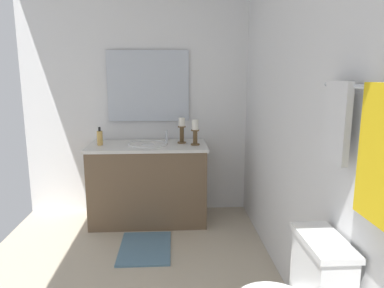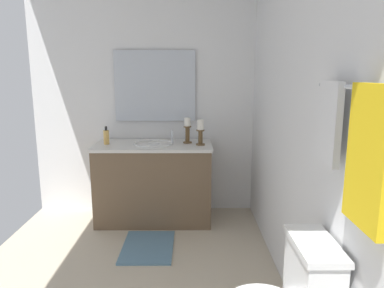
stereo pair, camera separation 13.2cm
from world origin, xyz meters
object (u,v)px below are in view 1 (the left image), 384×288
Objects in this scene: vanity_cabinet at (149,183)px; bath_mat at (145,248)px; mirror at (148,86)px; candle_holder_tall at (195,132)px; candle_holder_short at (182,130)px; towel_bar at (366,87)px; towel_near_vanity at (337,122)px; soap_bottle at (100,138)px; towel_center at (382,155)px; sink_basin at (148,148)px.

bath_mat is (0.62, 0.00, -0.40)m from vanity_cabinet.
mirror is 3.37× the size of candle_holder_tall.
vanity_cabinet is 0.64m from candle_holder_short.
towel_bar is 1.96× the size of towel_near_vanity.
towel_near_vanity reaches higher than soap_bottle.
towel_near_vanity is at bearing 15.50° from candle_holder_tall.
towel_near_vanity is (1.92, 1.46, 0.40)m from soap_bottle.
mirror is 0.60m from candle_holder_short.
candle_holder_short reaches higher than bath_mat.
towel_near_vanity is at bearing 24.21° from mirror.
candle_holder_short is at bearing 153.05° from bath_mat.
towel_center is at bearing -5.67° from towel_bar.
candle_holder_short is at bearing 98.41° from sink_basin.
candle_holder_short is at bearing -161.83° from towel_near_vanity.
sink_basin reaches higher than bath_mat.
mirror is at bearing 180.00° from bath_mat.
towel_bar reaches higher than candle_holder_short.
sink_basin is at bearing -152.79° from towel_near_vanity.
soap_bottle is at bearing -142.74° from towel_near_vanity.
towel_near_vanity is at bearing 37.26° from soap_bottle.
towel_near_vanity and towel_center have the same top height.
soap_bottle is (-0.04, -0.94, -0.06)m from candle_holder_tall.
candle_holder_tall is 0.94m from soap_bottle.
vanity_cabinet is at bearing -156.57° from towel_center.
candle_holder_tall is (0.05, 0.47, 0.53)m from vanity_cabinet.
candle_holder_tall is 0.16m from candle_holder_short.
towel_near_vanity is (1.93, 0.99, 0.51)m from sink_basin.
sink_basin is 0.67× the size of bath_mat.
soap_bottle is 0.49× the size of towel_near_vanity.
candle_holder_tall is (0.05, 0.47, 0.17)m from sink_basin.
towel_center is (0.18, -0.02, -0.24)m from towel_bar.
soap_bottle is 2.73m from towel_center.
candle_holder_short reaches higher than vanity_cabinet.
soap_bottle is 2.64m from towel_bar.
soap_bottle is 2.45m from towel_near_vanity.
mirror reaches higher than candle_holder_tall.
towel_bar is (2.10, 1.48, 0.57)m from soap_bottle.
vanity_cabinet is 6.58× the size of soap_bottle.
mirror is 0.74m from soap_bottle.
towel_center reaches higher than towel_bar.
bath_mat is (-1.67, -0.99, -1.20)m from towel_center.
candle_holder_tall is 2.19m from towel_bar.
sink_basin is at bearing 0.20° from mirror.
sink_basin is 0.39m from candle_holder_short.
towel_center is at bearing 23.43° from vanity_cabinet.
bath_mat is at bearing 37.22° from soap_bottle.
towel_center is (2.24, 0.52, 0.27)m from candle_holder_tall.
towel_bar is at bearing 5.67° from towel_near_vanity.
towel_near_vanity is (2.21, 0.99, -0.09)m from mirror.
towel_bar is at bearing 174.33° from towel_center.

